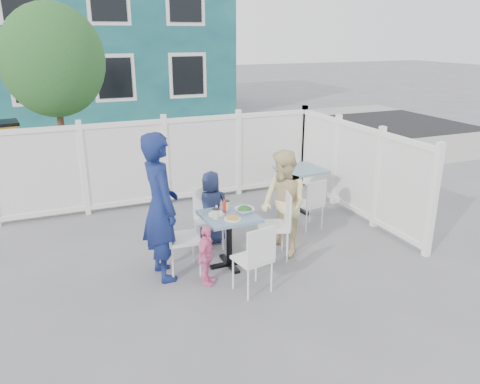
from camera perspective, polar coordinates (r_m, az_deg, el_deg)
name	(u,v)px	position (r m, az deg, el deg)	size (l,w,h in m)	color
ground	(202,257)	(6.81, -4.60, -7.90)	(80.00, 80.00, 0.00)	slate
near_sidewalk	(147,183)	(10.25, -11.24, 1.11)	(24.00, 2.60, 0.01)	gray
street	(120,146)	(13.78, -14.42, 5.40)	(24.00, 5.00, 0.01)	black
far_sidewalk	(106,127)	(16.79, -16.06, 7.60)	(24.00, 1.60, 0.01)	gray
building	(73,35)	(19.85, -19.66, 17.61)	(11.00, 6.00, 6.00)	#144952
fence_back	(166,163)	(8.73, -9.03, 3.49)	(5.86, 0.08, 1.60)	white
fence_right	(355,172)	(8.34, 13.89, 2.44)	(0.08, 3.66, 1.60)	white
tree	(53,61)	(9.13, -21.83, 14.61)	(1.80, 1.62, 3.59)	#382316
utility_cabinet	(1,162)	(10.13, -27.15, 3.30)	(0.76, 0.54, 1.41)	gold
potted_shrub_a	(147,156)	(9.36, -11.26, 4.34)	(0.87, 0.87, 1.55)	#1B4923
potted_shrub_b	(232,152)	(9.76, -1.01, 4.88)	(1.28, 1.11, 1.42)	#1B4923
main_table	(229,227)	(6.33, -1.34, -4.23)	(0.73, 0.73, 0.75)	#3E5D78
spare_table	(301,178)	(8.38, 7.41, 1.69)	(0.81, 0.81, 0.79)	#3E5D78
chair_left	(176,233)	(6.19, -7.83, -4.94)	(0.46, 0.48, 1.00)	white
chair_right	(279,220)	(6.59, 4.75, -3.41)	(0.54, 0.55, 0.98)	white
chair_back	(208,213)	(6.99, -3.96, -2.55)	(0.45, 0.44, 0.89)	white
chair_near	(256,255)	(5.68, 1.97, -7.66)	(0.48, 0.46, 0.90)	white
chair_spare	(312,201)	(7.63, 8.76, -1.06)	(0.44, 0.43, 0.84)	white
man	(160,207)	(6.01, -9.69, -1.81)	(0.70, 0.46, 1.93)	navy
woman	(284,204)	(6.64, 5.35, -1.46)	(0.74, 0.58, 1.53)	gold
boy	(211,207)	(7.08, -3.52, -1.88)	(0.55, 0.36, 1.12)	#1D2648
toddler	(206,256)	(5.96, -4.12, -7.73)	(0.47, 0.19, 0.80)	pink
plate_main	(233,219)	(6.11, -0.91, -3.30)	(0.22, 0.22, 0.01)	white
plate_side	(217,214)	(6.27, -2.87, -2.71)	(0.22, 0.22, 0.01)	white
salad_bowl	(245,210)	(6.33, 0.56, -2.25)	(0.25, 0.25, 0.06)	white
coffee_cup_a	(216,214)	(6.13, -2.96, -2.68)	(0.08, 0.08, 0.13)	beige
coffee_cup_b	(227,205)	(6.44, -1.63, -1.62)	(0.08, 0.08, 0.12)	beige
ketchup_bottle	(224,207)	(6.29, -1.94, -1.90)	(0.05, 0.05, 0.16)	red
salt_shaker	(217,208)	(6.42, -2.86, -1.95)	(0.03, 0.03, 0.07)	white
pepper_shaker	(219,207)	(6.45, -2.63, -1.86)	(0.03, 0.03, 0.07)	black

